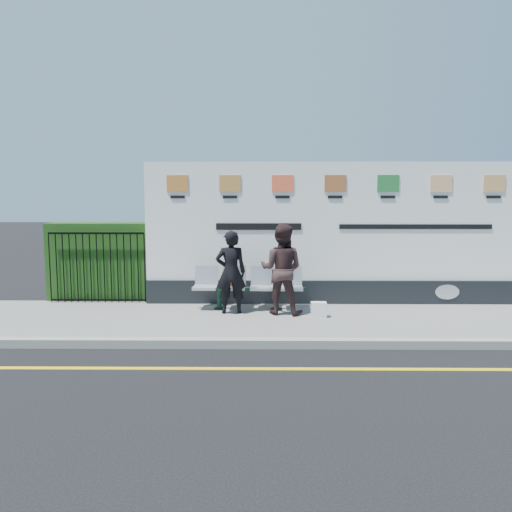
# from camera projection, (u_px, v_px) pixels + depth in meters

# --- Properties ---
(ground) EXTENTS (80.00, 80.00, 0.00)m
(ground) POSITION_uv_depth(u_px,v_px,m) (336.00, 369.00, 6.96)
(ground) COLOR black
(pavement) EXTENTS (14.00, 3.00, 0.12)m
(pavement) POSITION_uv_depth(u_px,v_px,m) (316.00, 321.00, 9.44)
(pavement) COLOR slate
(pavement) RESTS_ON ground
(kerb) EXTENTS (14.00, 0.18, 0.14)m
(kerb) POSITION_uv_depth(u_px,v_px,m) (327.00, 344.00, 7.95)
(kerb) COLOR gray
(kerb) RESTS_ON ground
(yellow_line) EXTENTS (14.00, 0.10, 0.01)m
(yellow_line) POSITION_uv_depth(u_px,v_px,m) (336.00, 369.00, 6.96)
(yellow_line) COLOR yellow
(yellow_line) RESTS_ON ground
(billboard) EXTENTS (8.00, 0.30, 3.00)m
(billboard) POSITION_uv_depth(u_px,v_px,m) (334.00, 243.00, 10.61)
(billboard) COLOR black
(billboard) RESTS_ON pavement
(hedge) EXTENTS (2.35, 0.70, 1.70)m
(hedge) POSITION_uv_depth(u_px,v_px,m) (104.00, 261.00, 11.16)
(hedge) COLOR #1E4414
(hedge) RESTS_ON pavement
(railing) EXTENTS (2.05, 0.06, 1.54)m
(railing) POSITION_uv_depth(u_px,v_px,m) (97.00, 267.00, 10.72)
(railing) COLOR black
(railing) RESTS_ON pavement
(bench) EXTENTS (2.22, 0.62, 0.47)m
(bench) POSITION_uv_depth(u_px,v_px,m) (248.00, 298.00, 10.12)
(bench) COLOR silver
(bench) RESTS_ON pavement
(woman_left) EXTENTS (0.63, 0.45, 1.63)m
(woman_left) POSITION_uv_depth(u_px,v_px,m) (231.00, 272.00, 9.72)
(woman_left) COLOR black
(woman_left) RESTS_ON pavement
(woman_right) EXTENTS (0.99, 0.86, 1.75)m
(woman_right) POSITION_uv_depth(u_px,v_px,m) (281.00, 269.00, 9.67)
(woman_right) COLOR #312020
(woman_right) RESTS_ON pavement
(handbag_brown) EXTENTS (0.30, 0.18, 0.22)m
(handbag_brown) POSITION_uv_depth(u_px,v_px,m) (234.00, 281.00, 10.08)
(handbag_brown) COLOR black
(handbag_brown) RESTS_ON bench
(carrier_bag_white) EXTENTS (0.29, 0.17, 0.29)m
(carrier_bag_white) POSITION_uv_depth(u_px,v_px,m) (319.00, 310.00, 9.47)
(carrier_bag_white) COLOR silver
(carrier_bag_white) RESTS_ON pavement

